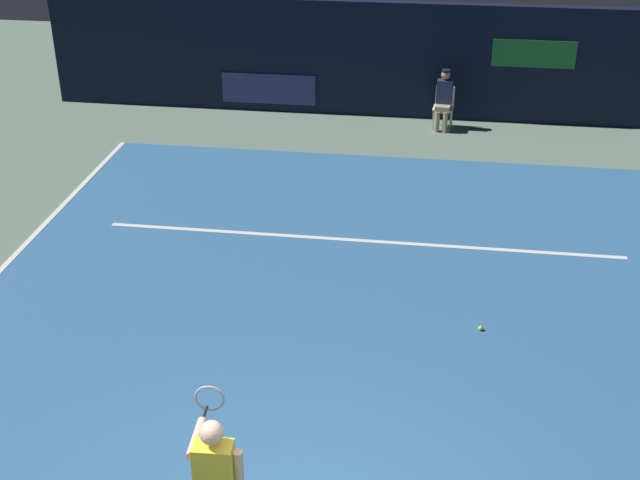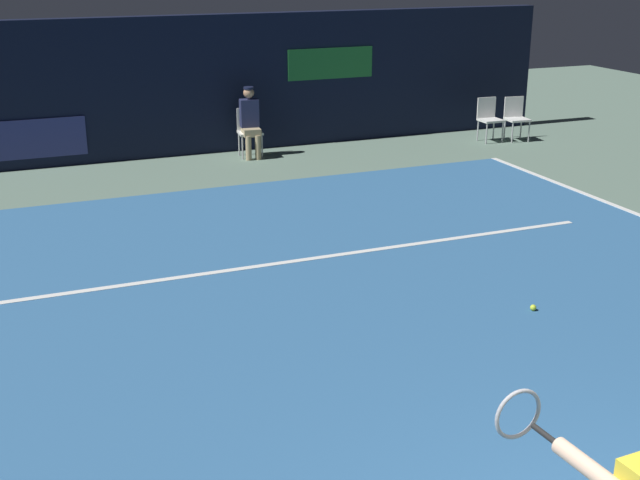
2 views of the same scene
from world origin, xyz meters
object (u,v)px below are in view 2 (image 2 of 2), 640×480
Objects in this scene: courtside_chair_far at (489,117)px; tennis_ball at (533,308)px; line_judge_on_chair at (250,121)px; courtside_chair_near at (516,116)px.

tennis_ball is at bearing -119.70° from courtside_chair_far.
courtside_chair_near is (5.51, -0.63, -0.18)m from line_judge_on_chair.
line_judge_on_chair is 1.50× the size of courtside_chair_near.
courtside_chair_far is at bearing -5.67° from line_judge_on_chair.
tennis_ball is at bearing -85.50° from line_judge_on_chair.
courtside_chair_near is 12.94× the size of tennis_ball.
courtside_chair_far is at bearing 60.30° from tennis_ball.
courtside_chair_near reaches higher than tennis_ball.
line_judge_on_chair reaches higher than courtside_chair_near.
line_judge_on_chair reaches higher than tennis_ball.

